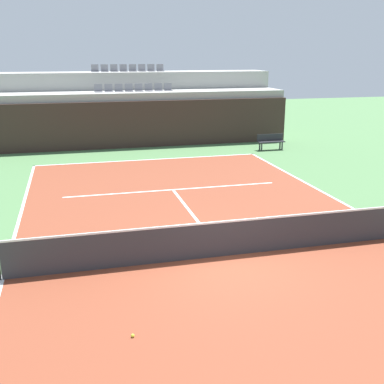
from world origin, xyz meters
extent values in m
plane|color=#477042|center=(0.00, 0.00, 0.00)|extent=(80.00, 80.00, 0.00)
cube|color=brown|center=(0.00, 0.00, 0.01)|extent=(11.00, 24.00, 0.01)
cube|color=white|center=(0.00, 11.95, 0.01)|extent=(11.00, 0.10, 0.00)
cube|color=white|center=(-5.45, 0.00, 0.01)|extent=(0.10, 24.00, 0.00)
cube|color=white|center=(0.00, 6.40, 0.01)|extent=(8.26, 0.10, 0.00)
cube|color=white|center=(0.00, 3.20, 0.01)|extent=(0.10, 6.40, 0.00)
cube|color=#33231E|center=(0.00, 15.35, 1.28)|extent=(17.46, 0.30, 2.56)
cube|color=#9E9E99|center=(0.00, 16.70, 1.49)|extent=(17.46, 2.40, 2.97)
cube|color=#9E9E99|center=(0.00, 19.10, 1.99)|extent=(17.46, 2.40, 3.99)
cube|color=slate|center=(-2.00, 16.70, 2.99)|extent=(0.44, 0.44, 0.04)
cube|color=slate|center=(-2.00, 16.90, 3.21)|extent=(0.44, 0.04, 0.40)
cube|color=slate|center=(-1.43, 16.70, 2.99)|extent=(0.44, 0.44, 0.04)
cube|color=slate|center=(-1.43, 16.90, 3.21)|extent=(0.44, 0.04, 0.40)
cube|color=slate|center=(-0.86, 16.70, 2.99)|extent=(0.44, 0.44, 0.04)
cube|color=slate|center=(-0.86, 16.90, 3.21)|extent=(0.44, 0.04, 0.40)
cube|color=slate|center=(-0.29, 16.70, 2.99)|extent=(0.44, 0.44, 0.04)
cube|color=slate|center=(-0.29, 16.90, 3.21)|extent=(0.44, 0.04, 0.40)
cube|color=slate|center=(0.29, 16.70, 2.99)|extent=(0.44, 0.44, 0.04)
cube|color=slate|center=(0.29, 16.90, 3.21)|extent=(0.44, 0.04, 0.40)
cube|color=slate|center=(0.86, 16.70, 2.99)|extent=(0.44, 0.44, 0.04)
cube|color=slate|center=(0.86, 16.90, 3.21)|extent=(0.44, 0.04, 0.40)
cube|color=slate|center=(1.43, 16.70, 2.99)|extent=(0.44, 0.44, 0.04)
cube|color=slate|center=(1.43, 16.90, 3.21)|extent=(0.44, 0.04, 0.40)
cube|color=slate|center=(2.00, 16.70, 2.99)|extent=(0.44, 0.44, 0.04)
cube|color=slate|center=(2.00, 16.90, 3.21)|extent=(0.44, 0.04, 0.40)
cube|color=slate|center=(-2.00, 19.10, 4.01)|extent=(0.44, 0.44, 0.04)
cube|color=slate|center=(-2.00, 19.30, 4.23)|extent=(0.44, 0.04, 0.40)
cube|color=slate|center=(-1.43, 19.10, 4.01)|extent=(0.44, 0.44, 0.04)
cube|color=slate|center=(-1.43, 19.30, 4.23)|extent=(0.44, 0.04, 0.40)
cube|color=slate|center=(-0.86, 19.10, 4.01)|extent=(0.44, 0.44, 0.04)
cube|color=slate|center=(-0.86, 19.30, 4.23)|extent=(0.44, 0.04, 0.40)
cube|color=slate|center=(-0.29, 19.10, 4.01)|extent=(0.44, 0.44, 0.04)
cube|color=slate|center=(-0.29, 19.30, 4.23)|extent=(0.44, 0.04, 0.40)
cube|color=slate|center=(0.29, 19.10, 4.01)|extent=(0.44, 0.44, 0.04)
cube|color=slate|center=(0.29, 19.30, 4.23)|extent=(0.44, 0.04, 0.40)
cube|color=slate|center=(0.86, 19.10, 4.01)|extent=(0.44, 0.44, 0.04)
cube|color=slate|center=(0.86, 19.30, 4.23)|extent=(0.44, 0.04, 0.40)
cube|color=slate|center=(1.43, 19.10, 4.01)|extent=(0.44, 0.44, 0.04)
cube|color=slate|center=(1.43, 19.30, 4.23)|extent=(0.44, 0.04, 0.40)
cube|color=slate|center=(2.00, 19.10, 4.01)|extent=(0.44, 0.44, 0.04)
cube|color=slate|center=(2.00, 19.30, 4.23)|extent=(0.44, 0.04, 0.40)
cube|color=#333338|center=(0.00, 0.00, 0.47)|extent=(10.90, 0.02, 0.92)
cube|color=white|center=(0.00, 0.00, 0.96)|extent=(10.90, 0.04, 0.05)
cube|color=#232328|center=(6.84, 12.79, 0.45)|extent=(1.50, 0.40, 0.05)
cube|color=#232328|center=(6.84, 12.97, 0.67)|extent=(1.50, 0.04, 0.36)
cube|color=#2D2D33|center=(6.24, 12.65, 0.21)|extent=(0.06, 0.06, 0.42)
cube|color=#2D2D33|center=(7.44, 12.65, 0.21)|extent=(0.06, 0.06, 0.42)
cube|color=#2D2D33|center=(6.24, 12.93, 0.21)|extent=(0.06, 0.06, 0.42)
cube|color=#2D2D33|center=(7.44, 12.93, 0.21)|extent=(0.06, 0.06, 0.42)
sphere|color=#CCE033|center=(-2.81, -3.07, 0.04)|extent=(0.07, 0.07, 0.07)
camera|label=1|loc=(-3.65, -10.78, 5.08)|focal=44.27mm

